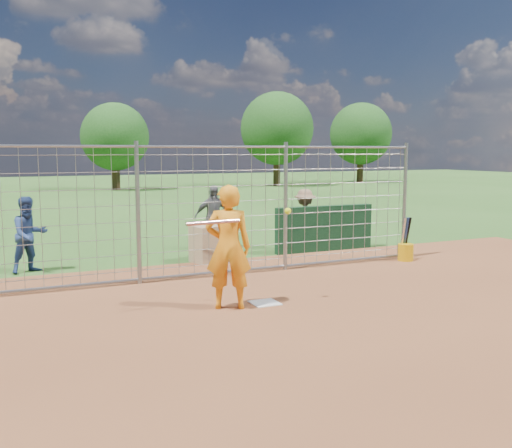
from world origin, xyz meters
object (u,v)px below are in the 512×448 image
equipment_bin (211,244)px  bucket_with_bats (405,250)px  bystander_b (213,217)px  bystander_a (29,235)px  batter (228,247)px  bystander_c (305,219)px

equipment_bin → bucket_with_bats: bearing=-38.1°
bystander_b → bystander_a: bearing=-154.2°
bystander_b → bucket_with_bats: (3.36, -3.18, -0.55)m
equipment_bin → bucket_with_bats: (3.96, -1.71, -0.15)m
batter → bystander_c: 5.66m
bystander_a → bucket_with_bats: bystander_a is taller
equipment_bin → bucket_with_bats: size_ratio=0.82×
bystander_c → bucket_with_bats: bearing=132.1°
equipment_bin → bucket_with_bats: bucket_with_bats is taller
bystander_a → equipment_bin: bystander_a is taller
bystander_b → bystander_c: 2.26m
bystander_b → bucket_with_bats: size_ratio=1.63×
bystander_c → equipment_bin: size_ratio=1.86×
bystander_b → bystander_c: bystander_b is taller
bystander_c → equipment_bin: bearing=25.4°
bystander_a → bystander_b: size_ratio=0.96×
bucket_with_bats → bystander_c: bearing=119.0°
bystander_a → equipment_bin: size_ratio=1.91×
batter → bucket_with_bats: batter is taller
bystander_a → bystander_b: bystander_b is taller
bystander_a → bucket_with_bats: 7.95m
batter → bystander_b: (1.64, 5.14, -0.16)m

